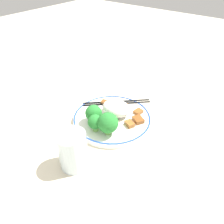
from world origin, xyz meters
TOP-DOWN VIEW (x-y plane):
  - ground_plane at (0.00, 0.00)m, footprint 3.00×3.00m
  - plate at (0.00, 0.00)m, footprint 0.24×0.24m
  - rice_mound at (-0.00, -0.02)m, footprint 0.09×0.07m
  - broccoli_back_left at (0.03, 0.05)m, footprint 0.05×0.05m
  - broccoli_back_center at (-0.00, 0.08)m, footprint 0.04×0.04m
  - broccoli_back_right at (-0.04, 0.07)m, footprint 0.06×0.06m
  - meat_near_front at (0.06, -0.04)m, footprint 0.03×0.03m
  - meat_near_left at (-0.07, 0.00)m, footprint 0.03×0.03m
  - meat_near_right at (-0.01, 0.02)m, footprint 0.04×0.03m
  - meat_near_back at (-0.08, -0.03)m, footprint 0.04×0.04m
  - meat_on_rice_edge at (0.00, -0.06)m, footprint 0.04×0.04m
  - meat_mid_left at (-0.05, -0.07)m, footprint 0.03×0.03m
  - chopsticks at (0.03, -0.07)m, footprint 0.18×0.17m
  - drinking_glass at (-0.03, 0.19)m, footprint 0.07×0.07m

SIDE VIEW (x-z plane):
  - ground_plane at x=0.00m, z-range 0.00..0.00m
  - plate at x=0.00m, z-range 0.00..0.02m
  - chopsticks at x=0.03m, z-range 0.02..0.02m
  - meat_mid_left at x=-0.05m, z-range 0.02..0.03m
  - meat_near_front at x=0.06m, z-range 0.02..0.03m
  - meat_on_rice_edge at x=0.00m, z-range 0.02..0.03m
  - meat_near_back at x=-0.08m, z-range 0.02..0.03m
  - meat_near_right at x=-0.01m, z-range 0.02..0.03m
  - meat_near_left at x=-0.07m, z-range 0.02..0.03m
  - rice_mound at x=0.00m, z-range 0.02..0.06m
  - broccoli_back_center at x=0.00m, z-range 0.02..0.07m
  - broccoli_back_left at x=0.03m, z-range 0.02..0.08m
  - drinking_glass at x=-0.03m, z-range 0.00..0.10m
  - broccoli_back_right at x=-0.04m, z-range 0.02..0.09m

